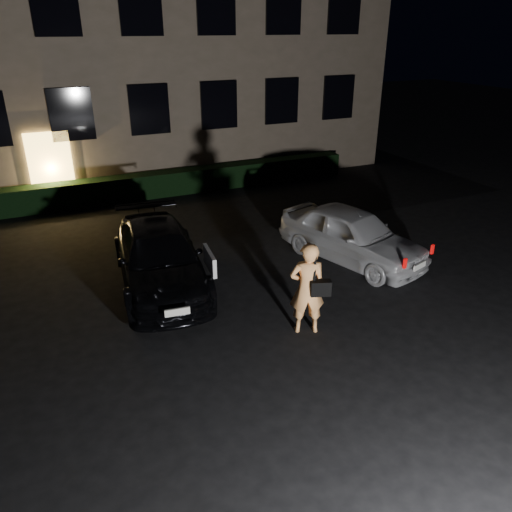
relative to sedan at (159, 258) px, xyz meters
name	(u,v)px	position (x,y,z in m)	size (l,w,h in m)	color
ground	(297,348)	(1.70, -3.73, -0.68)	(80.00, 80.00, 0.00)	black
building	(118,16)	(1.70, 11.26, 5.32)	(20.00, 8.11, 12.00)	#756754
hedge	(159,184)	(1.70, 6.77, -0.26)	(15.00, 0.70, 0.85)	black
sedan	(159,258)	(0.00, 0.00, 0.00)	(2.42, 4.92, 1.37)	black
hatch	(352,235)	(4.93, -0.74, 0.02)	(2.82, 4.44, 1.41)	silver
man	(308,288)	(2.16, -3.24, 0.29)	(0.83, 0.70, 1.95)	#FFAC62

